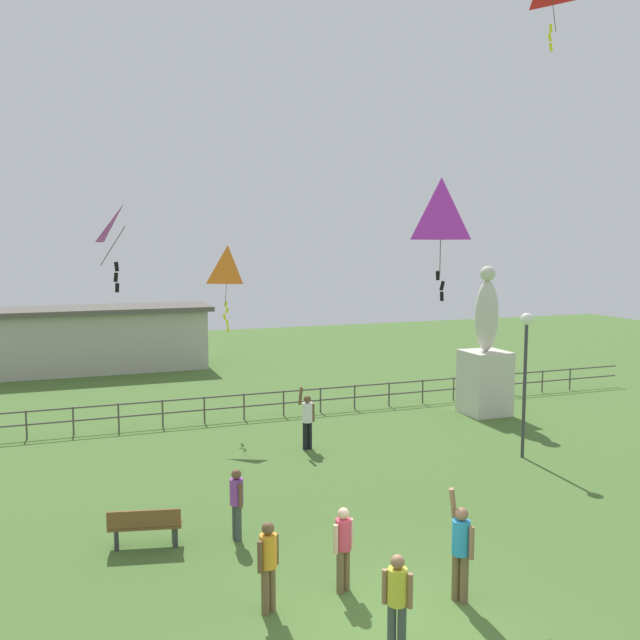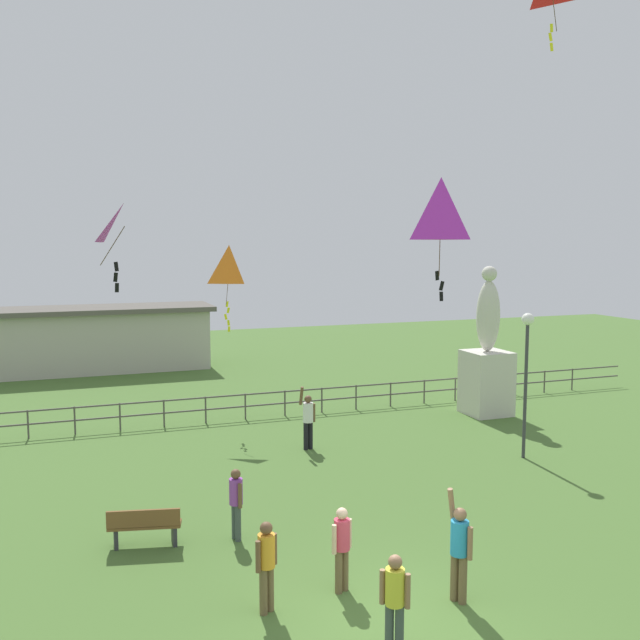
% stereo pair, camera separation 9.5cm
% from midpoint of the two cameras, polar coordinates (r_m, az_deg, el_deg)
% --- Properties ---
extents(ground_plane, '(80.00, 80.00, 0.00)m').
position_cam_midpoint_polar(ground_plane, '(12.52, 6.17, -24.01)').
color(ground_plane, '#476B2D').
extents(statue_monument, '(1.54, 1.54, 5.54)m').
position_cam_midpoint_polar(statue_monument, '(26.16, 13.88, -3.64)').
color(statue_monument, beige).
rests_on(statue_monument, ground_plane).
extents(lamppost, '(0.36, 0.36, 4.34)m').
position_cam_midpoint_polar(lamppost, '(20.89, 17.02, -2.64)').
color(lamppost, '#38383D').
rests_on(lamppost, ground_plane).
extents(park_bench, '(1.55, 0.73, 0.85)m').
position_cam_midpoint_polar(park_bench, '(15.33, -14.29, -16.32)').
color(park_bench, brown).
rests_on(park_bench, ground_plane).
extents(person_1, '(0.32, 0.55, 2.03)m').
position_cam_midpoint_polar(person_1, '(12.90, 11.80, -18.06)').
color(person_1, brown).
rests_on(person_1, ground_plane).
extents(person_2, '(0.54, 0.31, 2.00)m').
position_cam_midpoint_polar(person_2, '(21.24, -0.88, -8.16)').
color(person_2, black).
rests_on(person_2, ground_plane).
extents(person_3, '(0.45, 0.29, 1.59)m').
position_cam_midpoint_polar(person_3, '(13.03, 2.06, -18.18)').
color(person_3, brown).
rests_on(person_3, ground_plane).
extents(person_4, '(0.39, 0.34, 1.61)m').
position_cam_midpoint_polar(person_4, '(11.35, 6.53, -22.07)').
color(person_4, '#3F4C47').
rests_on(person_4, ground_plane).
extents(person_5, '(0.29, 0.46, 1.56)m').
position_cam_midpoint_polar(person_5, '(15.16, -6.85, -14.66)').
color(person_5, '#3F4C47').
rests_on(person_5, ground_plane).
extents(person_6, '(0.44, 0.30, 1.62)m').
position_cam_midpoint_polar(person_6, '(12.40, -4.27, -19.43)').
color(person_6, brown).
rests_on(person_6, ground_plane).
extents(kite_4, '(1.09, 1.02, 2.97)m').
position_cam_midpoint_polar(kite_4, '(24.10, -7.48, 4.31)').
color(kite_4, orange).
extents(kite_5, '(0.86, 0.95, 1.78)m').
position_cam_midpoint_polar(kite_5, '(14.76, -15.88, 7.36)').
color(kite_5, '#B22DB2').
extents(kite_6, '(1.08, 1.09, 2.50)m').
position_cam_midpoint_polar(kite_6, '(14.66, 10.24, 8.63)').
color(kite_6, '#B22DB2').
extents(waterfront_railing, '(36.01, 0.06, 0.95)m').
position_cam_midpoint_polar(waterfront_railing, '(24.75, -9.16, -7.05)').
color(waterfront_railing, '#4C4742').
rests_on(waterfront_railing, ground_plane).
extents(pavilion_building, '(13.79, 3.82, 3.21)m').
position_cam_midpoint_polar(pavilion_building, '(35.98, -19.95, -1.54)').
color(pavilion_building, '#B7B2A3').
rests_on(pavilion_building, ground_plane).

